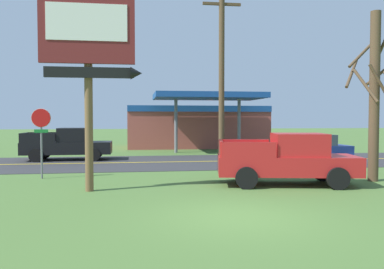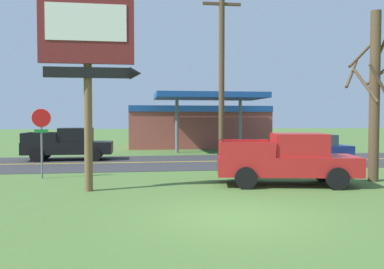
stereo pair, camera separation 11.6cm
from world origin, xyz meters
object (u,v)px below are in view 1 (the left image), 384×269
Objects in this scene: bare_tree at (374,93)px; car_blue_near_lane at (311,149)px; stop_sign at (41,130)px; pickup_black_on_road at (69,144)px; gas_station at (196,125)px; utility_pole at (222,68)px; pickup_red_parked_on_lawn at (288,160)px; motel_sign at (90,51)px.

bare_tree reaches higher than car_blue_near_lane.
stop_sign is 14.07m from car_blue_near_lane.
bare_tree is 17.00m from pickup_black_on_road.
stop_sign is at bearing -165.61° from car_blue_near_lane.
gas_station is (9.30, 17.52, -0.08)m from stop_sign.
car_blue_near_lane is at bearing 14.39° from stop_sign.
pickup_black_on_road is (-7.88, 7.05, -3.84)m from utility_pole.
stop_sign is 0.33× the size of utility_pole.
bare_tree is at bearing -28.42° from utility_pole.
stop_sign is 0.54× the size of pickup_red_parked_on_lawn.
bare_tree is at bearing 4.11° from motel_sign.
pickup_black_on_road is (-9.38, -10.04, -0.98)m from gas_station.
stop_sign is (-2.37, 3.37, -2.78)m from motel_sign.
stop_sign is at bearing 125.08° from motel_sign.
bare_tree is 0.57× the size of gas_station.
car_blue_near_lane is (3.93, 6.45, -0.13)m from pickup_red_parked_on_lawn.
gas_station is 2.19× the size of pickup_red_parked_on_lawn.
utility_pole reaches higher than motel_sign.
utility_pole is 5.46m from pickup_red_parked_on_lawn.
utility_pole reaches higher than pickup_black_on_road.
pickup_red_parked_on_lawn is at bearing -121.32° from car_blue_near_lane.
stop_sign is 13.71m from bare_tree.
car_blue_near_lane is at bearing 27.81° from utility_pole.
pickup_red_parked_on_lawn is (9.65, -2.97, -1.06)m from stop_sign.
pickup_red_parked_on_lawn is at bearing -47.05° from pickup_black_on_road.
motel_sign is at bearing -144.96° from utility_pole.
bare_tree is 6.64m from car_blue_near_lane.
motel_sign is at bearing -108.36° from gas_station.
gas_station reaches higher than pickup_red_parked_on_lawn.
pickup_black_on_road is at bearing 102.71° from motel_sign.
motel_sign reaches higher than pickup_black_on_road.
utility_pole is 2.14× the size of car_blue_near_lane.
motel_sign is 8.24m from pickup_red_parked_on_lawn.
bare_tree is 20.57m from gas_station.
motel_sign is at bearing -148.55° from car_blue_near_lane.
utility_pole is (5.43, 3.81, 0.00)m from motel_sign.
bare_tree is at bearing 5.94° from pickup_red_parked_on_lawn.
utility_pole is at bearing 35.04° from motel_sign.
stop_sign is at bearing -176.80° from utility_pole.
car_blue_near_lane is (0.20, 6.07, -2.70)m from bare_tree.
gas_station is (1.50, 17.08, -2.86)m from utility_pole.
motel_sign is 2.34× the size of stop_sign.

